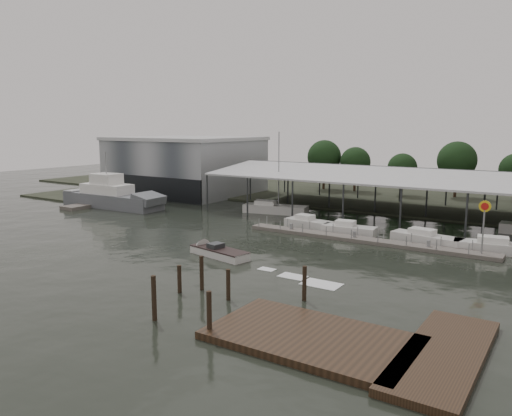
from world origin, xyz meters
The scene contains 18 objects.
ground centered at (0.00, 0.00, 0.00)m, with size 200.00×200.00×0.00m, color black.
land_strip_far centered at (0.00, 42.00, 0.10)m, with size 140.00×30.00×0.30m.
land_strip_west centered at (-40.00, 30.00, 0.10)m, with size 20.00×40.00×0.30m.
storage_warehouse centered at (-28.00, 29.94, 5.29)m, with size 24.50×20.50×10.50m.
covered_boat_shed centered at (17.00, 28.00, 6.13)m, with size 58.24×24.00×6.96m.
trawler_dock centered at (-30.00, 14.00, 0.25)m, with size 3.00×18.00×0.50m.
floating_dock centered at (15.00, 10.00, 0.20)m, with size 28.00×2.00×1.40m.
shell_fuel_sign centered at (27.00, 9.99, 3.93)m, with size 1.10×0.18×5.55m.
boardwalk_platform centered at (24.55, -15.27, 0.20)m, with size 15.00×12.00×0.50m.
grey_trawler centered at (-26.31, 10.90, 1.58)m, with size 18.21×5.25×8.84m.
white_sailboat centered at (-2.46, 20.07, 0.64)m, with size 9.64×4.51×11.93m.
speedboat_underway centered at (5.09, -3.53, 0.39)m, with size 18.16×5.34×2.00m.
moored_cruiser_0 centered at (6.54, 13.29, 0.61)m, with size 6.20×2.87×1.70m.
moored_cruiser_1 centered at (12.28, 12.47, 0.61)m, with size 6.35×2.73×1.70m.
moored_cruiser_2 centered at (21.06, 12.62, 0.61)m, with size 7.73×3.46×1.70m.
moored_cruiser_3 centered at (28.01, 12.62, 0.61)m, with size 8.44×3.40×1.70m.
mooring_pilings centered at (13.50, -14.58, 1.01)m, with size 9.09×9.02×3.63m.
horizon_tree_line centered at (20.11, 47.87, 5.86)m, with size 68.97×11.59×9.92m.
Camera 1 is at (34.46, -40.95, 12.56)m, focal length 35.00 mm.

